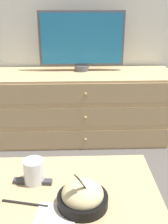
{
  "coord_description": "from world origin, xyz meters",
  "views": [
    {
      "loc": [
        -0.17,
        -2.65,
        1.23
      ],
      "look_at": [
        -0.12,
        -1.34,
        0.69
      ],
      "focal_mm": 45.0,
      "sensor_mm": 36.0,
      "label": 1
    }
  ],
  "objects": [
    {
      "name": "ground_plane",
      "position": [
        0.0,
        0.0,
        0.0
      ],
      "size": [
        12.0,
        12.0,
        0.0
      ],
      "primitive_type": "plane",
      "color": "#56514C"
    },
    {
      "name": "napkin",
      "position": [
        -0.25,
        -1.84,
        0.49
      ],
      "size": [
        0.16,
        0.16,
        0.0
      ],
      "color": "silver",
      "rests_on": "coffee_table"
    },
    {
      "name": "drink_cup",
      "position": [
        -0.35,
        -1.63,
        0.53
      ],
      "size": [
        0.09,
        0.09,
        0.11
      ],
      "color": "beige",
      "rests_on": "coffee_table"
    },
    {
      "name": "dresser",
      "position": [
        -0.08,
        -0.28,
        0.31
      ],
      "size": [
        1.55,
        0.52,
        0.62
      ],
      "color": "tan",
      "rests_on": "ground_plane"
    },
    {
      "name": "takeout_bowl",
      "position": [
        -0.14,
        -1.78,
        0.53
      ],
      "size": [
        0.2,
        0.2,
        0.17
      ],
      "color": "black",
      "rests_on": "coffee_table"
    },
    {
      "name": "knife",
      "position": [
        -0.37,
        -1.77,
        0.49
      ],
      "size": [
        0.19,
        0.05,
        0.01
      ],
      "color": "black",
      "rests_on": "coffee_table"
    },
    {
      "name": "tv",
      "position": [
        -0.1,
        -0.19,
        0.88
      ],
      "size": [
        0.73,
        0.12,
        0.51
      ],
      "color": "#515156",
      "rests_on": "dresser"
    },
    {
      "name": "coffee_table",
      "position": [
        -0.23,
        -1.69,
        0.4
      ],
      "size": [
        0.8,
        0.54,
        0.49
      ],
      "color": "tan",
      "rests_on": "ground_plane"
    },
    {
      "name": "remote_control",
      "position": [
        -0.35,
        -1.64,
        0.5
      ],
      "size": [
        0.17,
        0.05,
        0.02
      ],
      "color": "#38383D",
      "rests_on": "coffee_table"
    }
  ]
}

